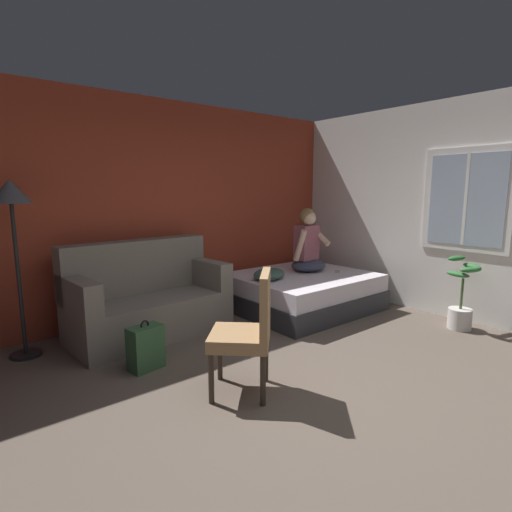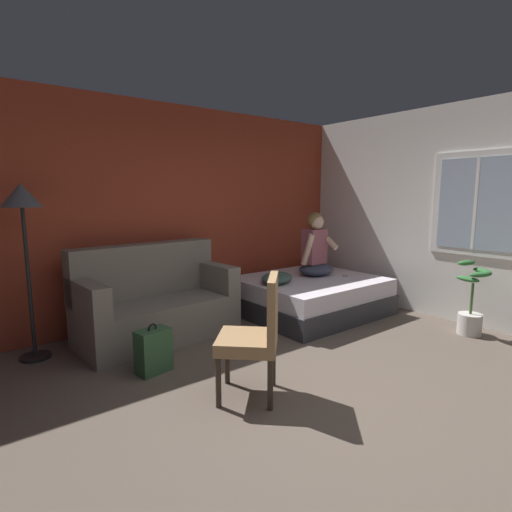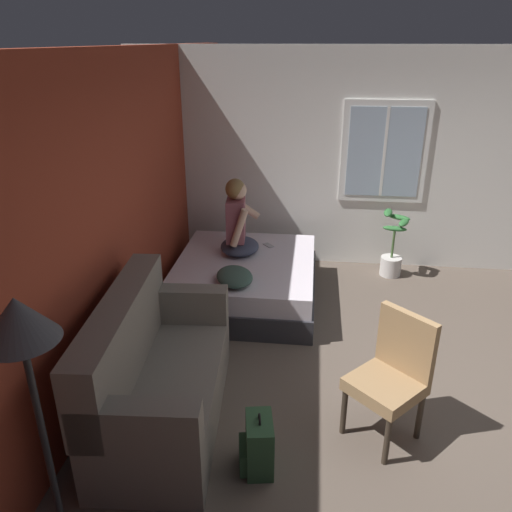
{
  "view_description": "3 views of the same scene",
  "coord_description": "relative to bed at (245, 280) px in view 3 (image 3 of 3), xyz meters",
  "views": [
    {
      "loc": [
        -2.2,
        -1.74,
        1.6
      ],
      "look_at": [
        0.65,
        1.77,
        0.85
      ],
      "focal_mm": 28.0,
      "sensor_mm": 36.0,
      "label": 1
    },
    {
      "loc": [
        -2.2,
        -1.74,
        1.6
      ],
      "look_at": [
        0.69,
        1.97,
        0.87
      ],
      "focal_mm": 28.0,
      "sensor_mm": 36.0,
      "label": 2
    },
    {
      "loc": [
        -3.43,
        1.24,
        2.75
      ],
      "look_at": [
        0.99,
        1.76,
        0.81
      ],
      "focal_mm": 35.0,
      "sensor_mm": 36.0,
      "label": 3
    }
  ],
  "objects": [
    {
      "name": "potted_plant",
      "position": [
        0.84,
        -1.74,
        0.07
      ],
      "size": [
        0.39,
        0.37,
        0.85
      ],
      "color": "silver",
      "rests_on": "ground"
    },
    {
      "name": "side_chair",
      "position": [
        -1.98,
        -1.35,
        0.3
      ],
      "size": [
        0.65,
        0.65,
        0.98
      ],
      "color": "#382D23",
      "rests_on": "ground"
    },
    {
      "name": "backpack",
      "position": [
        -2.44,
        -0.42,
        -0.04
      ],
      "size": [
        0.33,
        0.27,
        0.46
      ],
      "color": "#2D5133",
      "rests_on": "ground"
    },
    {
      "name": "wall_back_accent",
      "position": [
        -1.61,
        1.02,
        1.11
      ],
      "size": [
        10.58,
        0.16,
        2.7
      ],
      "primitive_type": "cube",
      "color": "#993823",
      "rests_on": "ground"
    },
    {
      "name": "throw_pillow",
      "position": [
        -0.57,
        0.03,
        0.31
      ],
      "size": [
        0.58,
        0.51,
        0.14
      ],
      "primitive_type": "ellipsoid",
      "rotation": [
        0.0,
        0.0,
        0.36
      ],
      "color": "#385147",
      "rests_on": "bed"
    },
    {
      "name": "wall_side_with_window",
      "position": [
        1.25,
        -1.95,
        1.12
      ],
      "size": [
        0.19,
        7.2,
        2.7
      ],
      "color": "silver",
      "rests_on": "ground"
    },
    {
      "name": "couch",
      "position": [
        -2.04,
        0.41,
        0.16
      ],
      "size": [
        1.75,
        0.94,
        1.04
      ],
      "color": "slate",
      "rests_on": "ground"
    },
    {
      "name": "cell_phone",
      "position": [
        0.46,
        -0.22,
        0.25
      ],
      "size": [
        0.15,
        0.14,
        0.01
      ],
      "primitive_type": "cube",
      "rotation": [
        0.0,
        0.0,
        5.39
      ],
      "color": "#B7B7BC",
      "rests_on": "bed"
    },
    {
      "name": "floor_lamp",
      "position": [
        -3.24,
        0.58,
        1.19
      ],
      "size": [
        0.36,
        0.36,
        1.7
      ],
      "color": "black",
      "rests_on": "ground"
    },
    {
      "name": "bed",
      "position": [
        0.0,
        0.0,
        0.0
      ],
      "size": [
        1.79,
        1.57,
        0.48
      ],
      "color": "#2D2D33",
      "rests_on": "ground"
    },
    {
      "name": "ground_plane",
      "position": [
        -1.61,
        -1.96,
        -0.24
      ],
      "size": [
        40.0,
        40.0,
        0.0
      ],
      "primitive_type": "plane",
      "color": "brown"
    },
    {
      "name": "person_seated",
      "position": [
        0.21,
        0.11,
        0.6
      ],
      "size": [
        0.55,
        0.48,
        0.88
      ],
      "color": "#383D51",
      "rests_on": "bed"
    }
  ]
}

